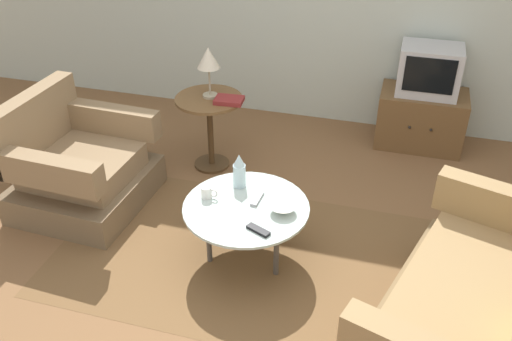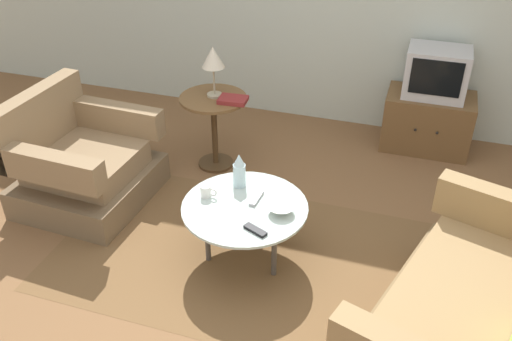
{
  "view_description": "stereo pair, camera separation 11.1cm",
  "coord_description": "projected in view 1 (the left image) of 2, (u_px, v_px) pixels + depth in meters",
  "views": [
    {
      "loc": [
        0.85,
        -2.56,
        2.55
      ],
      "look_at": [
        -0.0,
        0.44,
        0.55
      ],
      "focal_mm": 38.61,
      "sensor_mm": 36.0,
      "label": 1
    },
    {
      "loc": [
        0.96,
        -2.52,
        2.55
      ],
      "look_at": [
        -0.0,
        0.44,
        0.55
      ],
      "focal_mm": 38.61,
      "sensor_mm": 36.0,
      "label": 2
    }
  ],
  "objects": [
    {
      "name": "couch",
      "position": [
        491.0,
        318.0,
        2.94
      ],
      "size": [
        1.4,
        1.75,
        0.91
      ],
      "rotation": [
        0.0,
        0.0,
        1.27
      ],
      "color": "brown",
      "rests_on": "ground"
    },
    {
      "name": "armchair",
      "position": [
        77.0,
        168.0,
        4.2
      ],
      "size": [
        0.93,
        0.99,
        0.86
      ],
      "rotation": [
        0.0,
        0.0,
        -1.62
      ],
      "color": "brown",
      "rests_on": "ground"
    },
    {
      "name": "book",
      "position": [
        229.0,
        100.0,
        4.37
      ],
      "size": [
        0.24,
        0.18,
        0.04
      ],
      "rotation": [
        0.0,
        0.0,
        0.07
      ],
      "color": "maroon",
      "rests_on": "side_table"
    },
    {
      "name": "ground_plane",
      "position": [
        238.0,
        275.0,
        3.64
      ],
      "size": [
        16.0,
        16.0,
        0.0
      ],
      "primitive_type": "plane",
      "color": "brown"
    },
    {
      "name": "television",
      "position": [
        429.0,
        70.0,
        4.74
      ],
      "size": [
        0.52,
        0.39,
        0.42
      ],
      "color": "#B7B7BC",
      "rests_on": "tv_stand"
    },
    {
      "name": "tv_stand",
      "position": [
        421.0,
        119.0,
        4.98
      ],
      "size": [
        0.76,
        0.49,
        0.51
      ],
      "color": "brown",
      "rests_on": "ground"
    },
    {
      "name": "mug",
      "position": [
        207.0,
        192.0,
        3.63
      ],
      "size": [
        0.12,
        0.07,
        0.08
      ],
      "color": "white",
      "rests_on": "coffee_table"
    },
    {
      "name": "tv_remote_silver",
      "position": [
        257.0,
        198.0,
        3.62
      ],
      "size": [
        0.05,
        0.17,
        0.02
      ],
      "rotation": [
        0.0,
        0.0,
        4.65
      ],
      "color": "#B2B2B7",
      "rests_on": "coffee_table"
    },
    {
      "name": "coffee_table",
      "position": [
        247.0,
        210.0,
        3.58
      ],
      "size": [
        0.83,
        0.83,
        0.43
      ],
      "color": "#B2C6C1",
      "rests_on": "ground"
    },
    {
      "name": "tv_remote_dark",
      "position": [
        258.0,
        230.0,
        3.34
      ],
      "size": [
        0.16,
        0.11,
        0.02
      ],
      "rotation": [
        0.0,
        0.0,
        5.86
      ],
      "color": "black",
      "rests_on": "coffee_table"
    },
    {
      "name": "bowl",
      "position": [
        283.0,
        209.0,
        3.5
      ],
      "size": [
        0.17,
        0.17,
        0.05
      ],
      "color": "silver",
      "rests_on": "coffee_table"
    },
    {
      "name": "vase",
      "position": [
        239.0,
        171.0,
        3.7
      ],
      "size": [
        0.09,
        0.09,
        0.25
      ],
      "color": "silver",
      "rests_on": "coffee_table"
    },
    {
      "name": "side_table",
      "position": [
        210.0,
        117.0,
        4.55
      ],
      "size": [
        0.55,
        0.55,
        0.64
      ],
      "color": "brown",
      "rests_on": "ground"
    },
    {
      "name": "area_rug",
      "position": [
        247.0,
        256.0,
        3.8
      ],
      "size": [
        2.61,
        1.54,
        0.0
      ],
      "primitive_type": "cube",
      "color": "brown",
      "rests_on": "ground"
    },
    {
      "name": "table_lamp",
      "position": [
        208.0,
        60.0,
        4.3
      ],
      "size": [
        0.18,
        0.18,
        0.42
      ],
      "color": "#9E937A",
      "rests_on": "side_table"
    }
  ]
}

